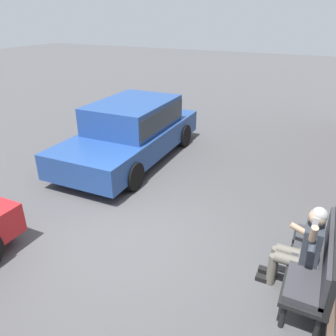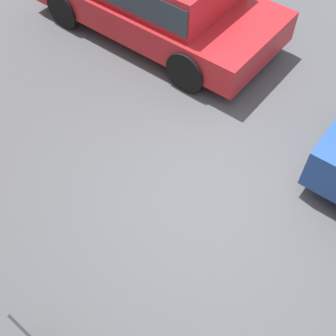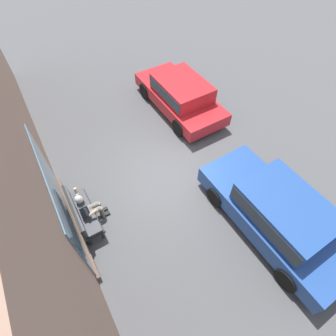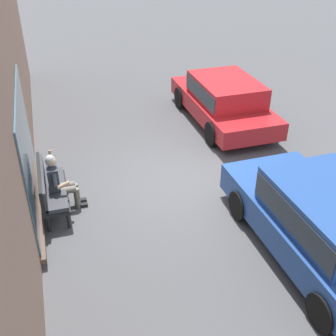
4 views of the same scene
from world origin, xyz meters
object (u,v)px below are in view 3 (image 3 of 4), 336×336
(parked_car_near, at_px, (279,212))
(person_on_phone, at_px, (87,207))
(parked_car_mid, at_px, (181,93))
(bench, at_px, (81,213))

(parked_car_near, bearing_deg, person_on_phone, 56.80)
(person_on_phone, distance_m, parked_car_near, 5.29)
(person_on_phone, relative_size, parked_car_near, 0.29)
(parked_car_mid, bearing_deg, person_on_phone, 120.96)
(parked_car_near, distance_m, parked_car_mid, 5.93)
(parked_car_near, xyz_separation_m, parked_car_mid, (5.91, -0.59, -0.05))
(bench, bearing_deg, parked_car_near, -122.06)
(person_on_phone, xyz_separation_m, parked_car_mid, (3.01, -5.02, 0.07))
(bench, height_order, parked_car_near, parked_car_near)
(bench, bearing_deg, person_on_phone, -93.84)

